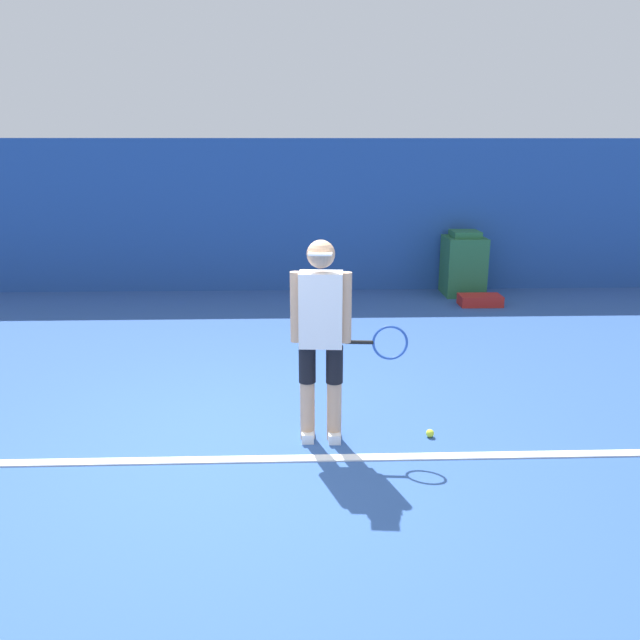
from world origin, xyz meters
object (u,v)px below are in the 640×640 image
at_px(tennis_ball, 430,433).
at_px(covered_chair, 463,264).
at_px(tennis_player, 322,332).
at_px(equipment_bag, 480,300).

height_order(tennis_ball, covered_chair, covered_chair).
bearing_deg(covered_chair, tennis_player, -115.72).
bearing_deg(tennis_ball, tennis_player, 179.79).
xyz_separation_m(tennis_ball, equipment_bag, (1.67, 4.41, 0.05)).
xyz_separation_m(tennis_player, covered_chair, (2.48, 5.16, -0.43)).
distance_m(tennis_ball, equipment_bag, 4.71).
distance_m(tennis_ball, covered_chair, 5.41).
distance_m(covered_chair, equipment_bag, 0.86).
relative_size(covered_chair, equipment_bag, 1.64).
bearing_deg(tennis_player, covered_chair, 68.94).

